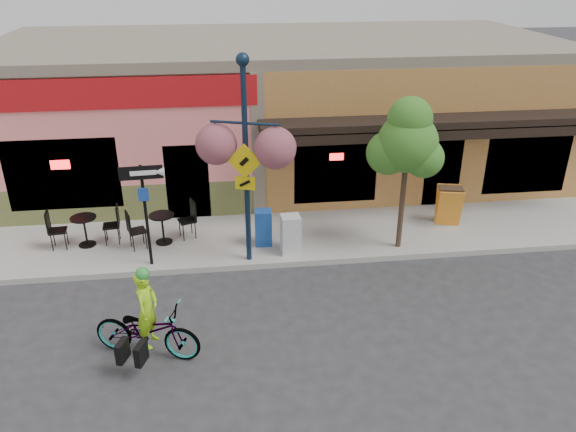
# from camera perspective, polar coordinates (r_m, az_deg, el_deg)

# --- Properties ---
(ground) EXTENTS (90.00, 90.00, 0.00)m
(ground) POSITION_cam_1_polar(r_m,az_deg,el_deg) (13.51, 2.54, -6.16)
(ground) COLOR #2D2D30
(ground) RESTS_ON ground
(sidewalk) EXTENTS (24.00, 3.00, 0.15)m
(sidewalk) POSITION_cam_1_polar(r_m,az_deg,el_deg) (15.19, 1.32, -2.01)
(sidewalk) COLOR #9E9B93
(sidewalk) RESTS_ON ground
(curb) EXTENTS (24.00, 0.12, 0.15)m
(curb) POSITION_cam_1_polar(r_m,az_deg,el_deg) (13.93, 2.18, -4.73)
(curb) COLOR #A8A59E
(curb) RESTS_ON ground
(building) EXTENTS (18.20, 8.20, 4.50)m
(building) POSITION_cam_1_polar(r_m,az_deg,el_deg) (19.55, -0.98, 11.11)
(building) COLOR #F77B7A
(building) RESTS_ON ground
(bicycle) EXTENTS (2.23, 1.37, 1.11)m
(bicycle) POSITION_cam_1_polar(r_m,az_deg,el_deg) (11.15, -14.12, -11.19)
(bicycle) COLOR maroon
(bicycle) RESTS_ON ground
(cyclist_rider) EXTENTS (0.54, 0.66, 1.56)m
(cyclist_rider) POSITION_cam_1_polar(r_m,az_deg,el_deg) (11.01, -13.99, -10.22)
(cyclist_rider) COLOR #9DE117
(cyclist_rider) RESTS_ON ground
(lamp_post) EXTENTS (1.71, 1.11, 4.99)m
(lamp_post) POSITION_cam_1_polar(r_m,az_deg,el_deg) (12.91, -4.28, 5.31)
(lamp_post) COLOR #122339
(lamp_post) RESTS_ON sidewalk
(one_way_sign) EXTENTS (0.99, 0.27, 2.55)m
(one_way_sign) POSITION_cam_1_polar(r_m,az_deg,el_deg) (13.54, -14.21, -0.05)
(one_way_sign) COLOR black
(one_way_sign) RESTS_ON sidewalk
(cafe_set_left) EXTENTS (1.81, 1.04, 1.04)m
(cafe_set_left) POSITION_cam_1_polar(r_m,az_deg,el_deg) (15.23, -19.96, -1.06)
(cafe_set_left) COLOR black
(cafe_set_left) RESTS_ON sidewalk
(cafe_set_right) EXTENTS (1.93, 1.41, 1.04)m
(cafe_set_right) POSITION_cam_1_polar(r_m,az_deg,el_deg) (14.81, -12.64, -0.85)
(cafe_set_right) COLOR black
(cafe_set_right) RESTS_ON sidewalk
(newspaper_box_blue) EXTENTS (0.44, 0.40, 0.95)m
(newspaper_box_blue) POSITION_cam_1_polar(r_m,az_deg,el_deg) (14.41, -2.53, -1.18)
(newspaper_box_blue) COLOR #184393
(newspaper_box_blue) RESTS_ON sidewalk
(newspaper_box_grey) EXTENTS (0.50, 0.46, 1.01)m
(newspaper_box_grey) POSITION_cam_1_polar(r_m,az_deg,el_deg) (13.99, 0.26, -1.88)
(newspaper_box_grey) COLOR silver
(newspaper_box_grey) RESTS_ON sidewalk
(street_tree) EXTENTS (1.67, 1.67, 3.94)m
(street_tree) POSITION_cam_1_polar(r_m,az_deg,el_deg) (13.98, 11.77, 4.12)
(street_tree) COLOR #3D7A26
(street_tree) RESTS_ON sidewalk
(sandwich_board) EXTENTS (0.75, 0.62, 1.09)m
(sandwich_board) POSITION_cam_1_polar(r_m,az_deg,el_deg) (15.90, 16.12, 0.72)
(sandwich_board) COLOR orange
(sandwich_board) RESTS_ON sidewalk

